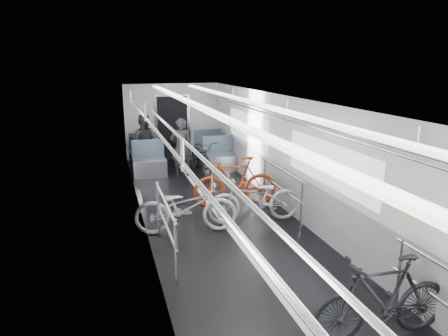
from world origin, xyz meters
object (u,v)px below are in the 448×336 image
object	(u,v)px
bike_left_far	(186,207)
bike_right_mid	(255,198)
person_seated	(144,142)
person_standing	(181,147)
bike_right_near	(383,298)
bike_right_far	(235,182)
bike_aisle	(201,157)

from	to	relation	value
bike_left_far	bike_right_mid	world-z (taller)	bike_left_far
bike_left_far	person_seated	bearing A→B (deg)	11.73
bike_right_mid	person_standing	bearing A→B (deg)	-164.00
bike_left_far	person_standing	xyz separation A→B (m)	(0.64, 3.74, 0.31)
bike_right_near	bike_right_far	bearing A→B (deg)	-173.29
bike_right_mid	bike_left_far	bearing A→B (deg)	-82.12
bike_right_far	bike_right_mid	bearing A→B (deg)	11.95
bike_right_mid	bike_right_far	size ratio (longest dim) A/B	1.02
bike_right_near	bike_aisle	bearing A→B (deg)	-173.55
bike_right_mid	person_standing	size ratio (longest dim) A/B	1.16
person_seated	bike_right_near	bearing A→B (deg)	121.55
bike_left_far	bike_aisle	xyz separation A→B (m)	(1.19, 3.74, 0.00)
bike_left_far	person_standing	size ratio (longest dim) A/B	1.17
bike_right_far	bike_aisle	xyz separation A→B (m)	(-0.10, 2.69, -0.05)
bike_right_near	person_seated	bearing A→B (deg)	-164.02
bike_left_far	bike_right_mid	bearing A→B (deg)	-77.94
person_standing	person_seated	bearing A→B (deg)	-42.76
bike_right_near	bike_right_mid	world-z (taller)	bike_right_near
person_seated	bike_left_far	bearing A→B (deg)	112.64
bike_aisle	person_seated	world-z (taller)	person_seated
bike_right_near	person_seated	size ratio (longest dim) A/B	1.05
bike_left_far	person_seated	distance (m)	4.82
bike_right_near	person_seated	xyz separation A→B (m)	(-1.79, 8.34, 0.30)
person_standing	person_seated	xyz separation A→B (m)	(-0.90, 1.06, 0.00)
bike_right_near	bike_right_far	xyz separation A→B (m)	(-0.23, 4.58, 0.04)
bike_right_near	bike_aisle	xyz separation A→B (m)	(-0.33, 7.28, -0.01)
bike_right_mid	bike_right_far	bearing A→B (deg)	-169.96
bike_aisle	person_standing	distance (m)	0.64
bike_aisle	bike_right_far	bearing A→B (deg)	-90.16
bike_right_near	bike_right_far	size ratio (longest dim) A/B	0.93
person_standing	bike_right_far	bearing A→B (deg)	110.53
bike_left_far	bike_right_far	distance (m)	1.66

